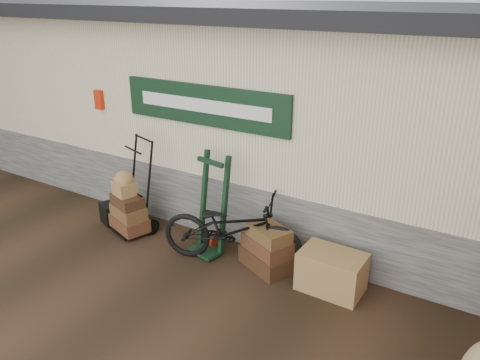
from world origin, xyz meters
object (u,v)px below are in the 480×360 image
black_trunk (112,213)px  bicycle (232,226)px  wicker_hamper (332,272)px  porter_trolley (136,185)px  green_barrow (211,205)px  suitcase_stack (267,247)px

black_trunk → bicycle: 2.25m
wicker_hamper → bicycle: (-1.35, -0.11, 0.30)m
porter_trolley → black_trunk: bearing=-155.5°
porter_trolley → black_trunk: size_ratio=4.50×
green_barrow → suitcase_stack: size_ratio=2.03×
black_trunk → suitcase_stack: bearing=2.9°
porter_trolley → bicycle: (1.70, -0.06, -0.18)m
green_barrow → bicycle: green_barrow is taller
wicker_hamper → bicycle: bearing=-175.4°
porter_trolley → black_trunk: 0.77m
suitcase_stack → wicker_hamper: size_ratio=0.91×
suitcase_stack → black_trunk: bearing=-177.1°
wicker_hamper → bicycle: size_ratio=0.40×
suitcase_stack → bicycle: bearing=-162.8°
suitcase_stack → bicycle: bicycle is taller
porter_trolley → suitcase_stack: 2.19m
porter_trolley → black_trunk: (-0.52, -0.06, -0.56)m
wicker_hamper → green_barrow: bearing=179.4°
porter_trolley → green_barrow: porter_trolley is taller
black_trunk → bicycle: (2.22, -0.00, 0.39)m
porter_trolley → suitcase_stack: porter_trolley is taller
black_trunk → bicycle: bearing=-0.1°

